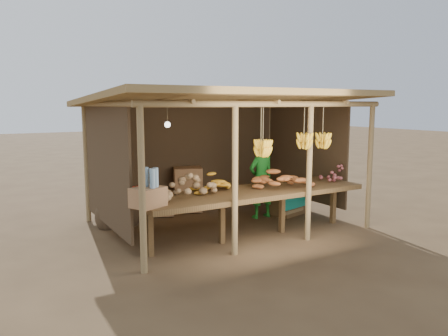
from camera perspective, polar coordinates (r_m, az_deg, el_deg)
ground at (r=8.13m, az=0.00°, el=-7.34°), size 60.00×60.00×0.00m
stall_structure at (r=7.87m, az=0.19°, el=6.29°), size 4.70×3.50×2.43m
counter at (r=7.18m, az=3.85°, el=-3.40°), size 3.90×1.05×0.80m
potato_heap at (r=6.64m, az=-4.42°, el=-2.20°), size 1.14×0.71×0.37m
sweet_potato_heap at (r=7.51m, az=7.73°, el=-1.07°), size 1.06×0.67×0.36m
onion_heap at (r=8.36m, az=14.63°, el=-0.35°), size 0.75×0.54×0.35m
banana_pile at (r=7.04m, az=-1.38°, el=-1.66°), size 0.75×0.60×0.35m
tomato_basin at (r=6.64m, az=-11.67°, el=-3.33°), size 0.35×0.35×0.18m
bottle_box at (r=6.07m, az=-9.90°, el=-3.10°), size 0.53×0.49×0.54m
vendor at (r=8.48m, az=4.88°, el=-1.49°), size 0.57×0.38×1.51m
tarp_crate at (r=8.89m, az=8.10°, el=-3.86°), size 0.81×0.74×0.81m
carton_stack at (r=8.92m, az=-5.94°, el=-3.36°), size 1.31×0.63×0.90m
burlap_sacks at (r=8.14m, az=-13.65°, el=-5.68°), size 0.84×0.44×0.59m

